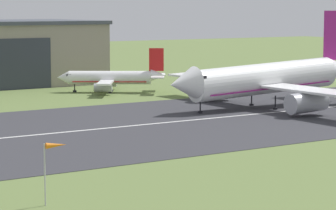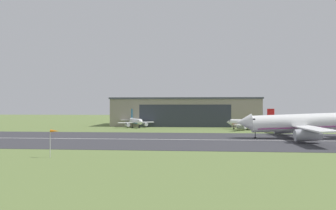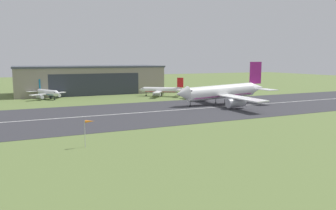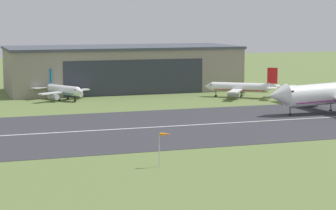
{
  "view_description": "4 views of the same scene",
  "coord_description": "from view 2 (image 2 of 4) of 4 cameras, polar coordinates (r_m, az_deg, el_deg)",
  "views": [
    {
      "loc": [
        -23.21,
        16.04,
        18.76
      ],
      "look_at": [
        26.44,
        90.97,
        7.78
      ],
      "focal_mm": 85.0,
      "sensor_mm": 36.0,
      "label": 1
    },
    {
      "loc": [
        39.7,
        16.12,
        11.22
      ],
      "look_at": [
        31.93,
        103.02,
        11.42
      ],
      "focal_mm": 35.0,
      "sensor_mm": 36.0,
      "label": 2
    },
    {
      "loc": [
        -4.84,
        12.57,
        19.28
      ],
      "look_at": [
        30.14,
        88.59,
        7.63
      ],
      "focal_mm": 35.0,
      "sensor_mm": 36.0,
      "label": 3
    },
    {
      "loc": [
        -26.5,
        -21.72,
        25.87
      ],
      "look_at": [
        15.08,
        100.46,
        8.53
      ],
      "focal_mm": 70.0,
      "sensor_mm": 36.0,
      "label": 4
    }
  ],
  "objects": [
    {
      "name": "airplane_landing",
      "position": [
        119.64,
        22.14,
        -2.95
      ],
      "size": [
        44.32,
        56.31,
        18.27
      ],
      "color": "white",
      "rests_on": "ground_plane"
    },
    {
      "name": "windsock_pole",
      "position": [
        74.9,
        -19.21,
        -4.59
      ],
      "size": [
        2.25,
        0.91,
        6.08
      ],
      "color": "#B7B7BC",
      "rests_on": "ground_plane"
    },
    {
      "name": "airplane_parked_west",
      "position": [
        156.57,
        14.05,
        -3.07
      ],
      "size": [
        24.11,
        22.63,
        9.91
      ],
      "color": "white",
      "rests_on": "ground_plane"
    },
    {
      "name": "hangar_building",
      "position": [
        188.4,
        3.12,
        -1.16
      ],
      "size": [
        81.32,
        34.24,
        15.69
      ],
      "color": "gray",
      "rests_on": "ground_plane"
    },
    {
      "name": "airplane_parked_centre",
      "position": [
        169.29,
        -5.65,
        -2.88
      ],
      "size": [
        18.66,
        19.49,
        9.57
      ],
      "color": "white",
      "rests_on": "ground_plane"
    },
    {
      "name": "runway_strip",
      "position": [
        115.48,
        -15.1,
        -5.69
      ],
      "size": [
        458.11,
        53.96,
        0.06
      ],
      "primitive_type": "cube",
      "color": "#333338",
      "rests_on": "ground_plane"
    },
    {
      "name": "runway_centreline",
      "position": [
        115.47,
        -15.1,
        -5.67
      ],
      "size": [
        412.3,
        0.7,
        0.01
      ],
      "primitive_type": "cube",
      "color": "silver",
      "rests_on": "runway_strip"
    }
  ]
}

